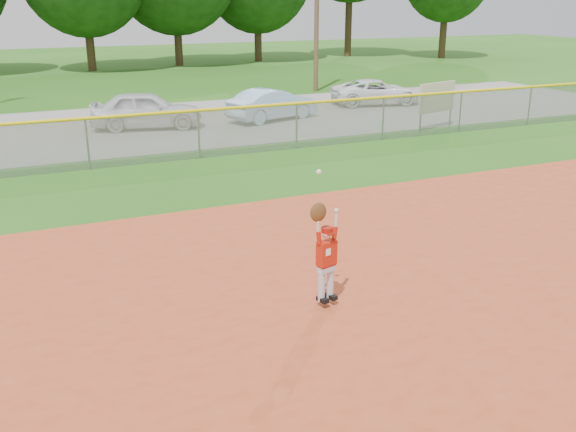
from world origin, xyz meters
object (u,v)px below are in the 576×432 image
(car_white_b, at_px, (376,92))
(ballplayer, at_px, (325,252))
(car_white_a, at_px, (146,110))
(car_blue, at_px, (272,104))
(sponsor_sign, at_px, (437,99))

(car_white_b, xyz_separation_m, ballplayer, (-11.58, -17.36, 0.37))
(car_white_a, relative_size, car_white_b, 1.00)
(car_white_a, relative_size, car_blue, 1.08)
(car_white_b, distance_m, ballplayer, 20.87)
(sponsor_sign, bearing_deg, ballplayer, -132.79)
(car_white_b, height_order, sponsor_sign, sponsor_sign)
(car_white_a, bearing_deg, ballplayer, -168.38)
(car_white_b, relative_size, ballplayer, 1.86)
(car_white_a, bearing_deg, car_white_b, -69.15)
(car_white_b, distance_m, sponsor_sign, 6.05)
(car_white_b, bearing_deg, car_blue, 116.79)
(car_blue, relative_size, ballplayer, 1.73)
(car_white_a, relative_size, ballplayer, 1.87)
(ballplayer, bearing_deg, car_white_b, 56.29)
(car_white_a, bearing_deg, car_blue, -79.91)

